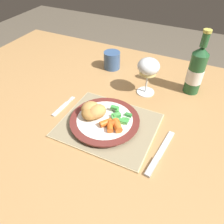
{
  "coord_description": "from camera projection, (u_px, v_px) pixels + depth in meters",
  "views": [
    {
      "loc": [
        0.25,
        -0.57,
        1.27
      ],
      "look_at": [
        0.01,
        -0.06,
        0.78
      ],
      "focal_mm": 35.0,
      "sensor_mm": 36.0,
      "label": 1
    }
  ],
  "objects": [
    {
      "name": "ground_plane",
      "position": [
        114.0,
        202.0,
        1.31
      ],
      "size": [
        6.0,
        6.0,
        0.0
      ],
      "primitive_type": "plane",
      "color": "brown"
    },
    {
      "name": "dining_table",
      "position": [
        116.0,
        123.0,
        0.87
      ],
      "size": [
        1.6,
        0.99,
        0.74
      ],
      "color": "#AD7F4C",
      "rests_on": "ground"
    },
    {
      "name": "placemat",
      "position": [
        108.0,
        125.0,
        0.75
      ],
      "size": [
        0.32,
        0.27,
        0.01
      ],
      "color": "#CCB789",
      "rests_on": "dining_table"
    },
    {
      "name": "dinner_plate",
      "position": [
        105.0,
        121.0,
        0.74
      ],
      "size": [
        0.24,
        0.24,
        0.02
      ],
      "color": "white",
      "rests_on": "placemat"
    },
    {
      "name": "breaded_croquettes",
      "position": [
        93.0,
        111.0,
        0.74
      ],
      "size": [
        0.11,
        0.1,
        0.05
      ],
      "color": "#B77F3D",
      "rests_on": "dinner_plate"
    },
    {
      "name": "green_beans_pile",
      "position": [
        120.0,
        116.0,
        0.74
      ],
      "size": [
        0.08,
        0.07,
        0.02
      ],
      "color": "#4CA84C",
      "rests_on": "dinner_plate"
    },
    {
      "name": "glazed_carrots",
      "position": [
        112.0,
        125.0,
        0.7
      ],
      "size": [
        0.08,
        0.06,
        0.02
      ],
      "color": "orange",
      "rests_on": "dinner_plate"
    },
    {
      "name": "fork",
      "position": [
        62.0,
        107.0,
        0.82
      ],
      "size": [
        0.02,
        0.13,
        0.01
      ],
      "color": "silver",
      "rests_on": "dining_table"
    },
    {
      "name": "table_knife",
      "position": [
        158.0,
        156.0,
        0.65
      ],
      "size": [
        0.04,
        0.2,
        0.01
      ],
      "color": "silver",
      "rests_on": "dining_table"
    },
    {
      "name": "wine_glass",
      "position": [
        148.0,
        68.0,
        0.82
      ],
      "size": [
        0.08,
        0.08,
        0.15
      ],
      "color": "silver",
      "rests_on": "dining_table"
    },
    {
      "name": "bottle",
      "position": [
        196.0,
        70.0,
        0.84
      ],
      "size": [
        0.06,
        0.06,
        0.25
      ],
      "color": "#23562D",
      "rests_on": "dining_table"
    },
    {
      "name": "drinking_cup",
      "position": [
        112.0,
        60.0,
        1.02
      ],
      "size": [
        0.08,
        0.08,
        0.08
      ],
      "color": "#385684",
      "rests_on": "dining_table"
    }
  ]
}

